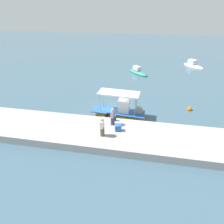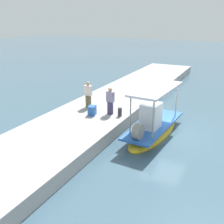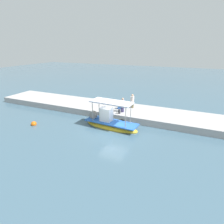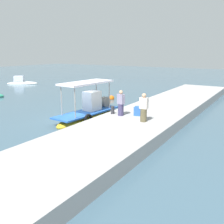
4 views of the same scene
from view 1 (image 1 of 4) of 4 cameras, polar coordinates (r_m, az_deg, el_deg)
name	(u,v)px [view 1 (image 1 of 4)]	position (r m, az deg, el deg)	size (l,w,h in m)	color
ground_plane	(115,114)	(21.35, 0.78, -0.47)	(120.00, 120.00, 0.00)	#3E5B6C
dock_quay	(106,135)	(17.53, -1.68, -6.42)	(36.00, 4.65, 0.71)	#A4A1A0
main_fishing_boat	(119,112)	(20.67, 2.14, -0.09)	(5.63, 1.99, 3.01)	gold
fisherman_near_bollard	(102,128)	(16.40, -2.82, -4.52)	(0.39, 0.48, 1.66)	brown
fisherman_by_crate	(113,117)	(17.84, 0.16, -1.55)	(0.44, 0.50, 1.61)	#3C375C
mooring_bollard	(115,118)	(18.64, 0.86, -1.81)	(0.24, 0.24, 0.50)	#2D2D33
cargo_crate	(118,128)	(17.26, 1.73, -4.51)	(0.52, 0.42, 0.55)	#2A5BAD
marker_buoy	(189,109)	(23.59, 21.16, 0.75)	(0.55, 0.55, 0.55)	#DE5F11
moored_boat_near	(193,65)	(40.34, 22.10, 12.16)	(4.09, 4.48, 1.43)	white
moored_boat_mid	(138,72)	(33.94, 7.43, 11.15)	(3.82, 3.84, 1.38)	#2F8E70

